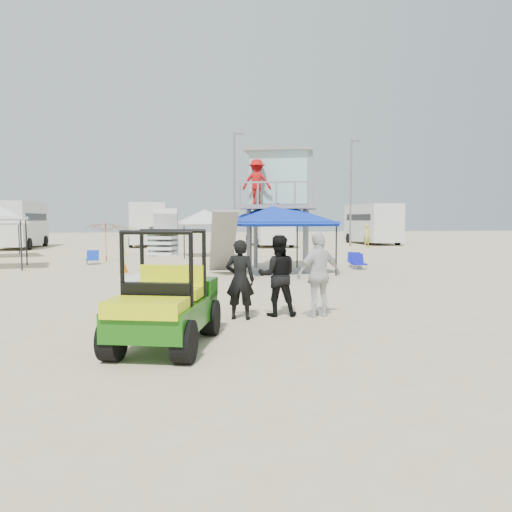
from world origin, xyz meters
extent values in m
plane|color=beige|center=(0.00, 0.00, 0.00)|extent=(140.00, 140.00, 0.00)
cube|color=#16590D|center=(-1.39, 0.70, 0.55)|extent=(1.88, 2.73, 0.44)
cube|color=#D7E30B|center=(-1.39, 0.70, 0.82)|extent=(1.28, 0.99, 0.24)
cylinder|color=black|center=(-1.93, -0.19, 0.32)|extent=(0.45, 0.69, 0.64)
cube|color=black|center=(-1.39, 3.00, 0.46)|extent=(1.76, 2.16, 0.12)
cylinder|color=black|center=(-1.93, 3.00, 0.25)|extent=(0.33, 0.53, 0.49)
imported|color=black|center=(0.11, 2.70, 0.84)|extent=(0.70, 0.57, 1.67)
imported|color=black|center=(0.96, 2.95, 0.87)|extent=(0.92, 0.76, 1.75)
imported|color=silver|center=(1.81, 2.70, 0.90)|extent=(1.14, 0.73, 1.81)
cylinder|color=gray|center=(1.92, 11.21, 1.24)|extent=(0.18, 0.18, 2.47)
cube|color=gray|center=(3.00, 12.30, 2.55)|extent=(3.69, 3.69, 0.16)
cube|color=#9AC5C7|center=(3.00, 12.60, 3.71)|extent=(2.74, 2.54, 2.08)
imported|color=#B20F0F|center=(2.21, 11.31, 3.50)|extent=(1.12, 0.64, 1.74)
cylinder|color=black|center=(1.03, 9.64, 0.98)|extent=(0.06, 0.06, 1.96)
pyramid|color=#1031B4|center=(2.70, 11.31, 2.71)|extent=(4.10, 4.10, 0.80)
cube|color=#1031B4|center=(2.70, 11.31, 1.91)|extent=(4.10, 4.10, 0.18)
cylinder|color=black|center=(-0.83, 18.91, 0.93)|extent=(0.06, 0.06, 1.86)
pyramid|color=silver|center=(0.50, 20.24, 2.61)|extent=(3.13, 3.13, 0.80)
cube|color=silver|center=(0.50, 20.24, 1.81)|extent=(3.13, 3.13, 0.18)
imported|color=#B63313|center=(-4.45, 17.56, 0.98)|extent=(2.63, 2.66, 1.96)
imported|color=gold|center=(-3.86, 21.10, 0.87)|extent=(2.60, 2.61, 1.74)
cone|color=#D56806|center=(-3.15, 12.38, 0.25)|extent=(0.34, 0.34, 0.50)
cone|color=orange|center=(-2.05, 9.66, 0.25)|extent=(0.34, 0.34, 0.50)
cube|color=#1038B5|center=(-4.91, 16.20, 0.22)|extent=(0.59, 0.55, 0.06)
cube|color=#1038B5|center=(-4.91, 16.44, 0.42)|extent=(0.56, 0.23, 0.44)
cylinder|color=#B2B2B7|center=(-5.13, 16.00, 0.10)|extent=(0.03, 0.03, 0.20)
cube|color=#1016B0|center=(6.34, 12.04, 0.22)|extent=(0.56, 0.52, 0.06)
cube|color=#1016B0|center=(6.34, 12.28, 0.42)|extent=(0.55, 0.19, 0.44)
cylinder|color=#B2B2B7|center=(6.12, 11.84, 0.10)|extent=(0.03, 0.03, 0.20)
cube|color=#0F20AB|center=(6.55, 12.99, 0.22)|extent=(0.71, 0.70, 0.06)
cube|color=#0F20AB|center=(6.55, 13.23, 0.42)|extent=(0.56, 0.41, 0.44)
cylinder|color=#B2B2B7|center=(6.33, 12.79, 0.10)|extent=(0.03, 0.03, 0.20)
cube|color=silver|center=(-12.00, 30.00, 1.75)|extent=(2.50, 6.80, 3.00)
cube|color=black|center=(-12.00, 30.00, 2.20)|extent=(2.54, 5.44, 0.50)
cube|color=silver|center=(-3.00, 31.50, 1.75)|extent=(2.50, 6.50, 3.00)
cube|color=black|center=(-3.00, 31.50, 2.20)|extent=(2.54, 5.20, 0.50)
cylinder|color=black|center=(-4.25, 29.42, 0.40)|extent=(0.25, 0.80, 0.80)
cube|color=silver|center=(6.00, 30.00, 1.75)|extent=(2.50, 7.00, 3.00)
cube|color=black|center=(6.00, 30.00, 2.20)|extent=(2.54, 5.60, 0.50)
cylinder|color=black|center=(4.75, 27.76, 0.40)|extent=(0.25, 0.80, 0.80)
cube|color=silver|center=(15.00, 31.50, 1.75)|extent=(2.50, 6.60, 3.00)
cube|color=black|center=(15.00, 31.50, 2.20)|extent=(2.54, 5.28, 0.50)
cylinder|color=black|center=(13.75, 29.39, 0.40)|extent=(0.25, 0.80, 0.80)
cylinder|color=slate|center=(3.00, 27.00, 4.00)|extent=(0.14, 0.14, 8.00)
cylinder|color=slate|center=(12.00, 28.50, 4.00)|extent=(0.14, 0.14, 8.00)
imported|color=#467653|center=(-2.39, 20.97, 0.83)|extent=(0.99, 1.03, 1.67)
imported|color=#BAC148|center=(12.52, 26.40, 0.85)|extent=(0.73, 0.64, 1.69)
camera|label=1|loc=(-1.26, -7.50, 2.10)|focal=35.00mm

